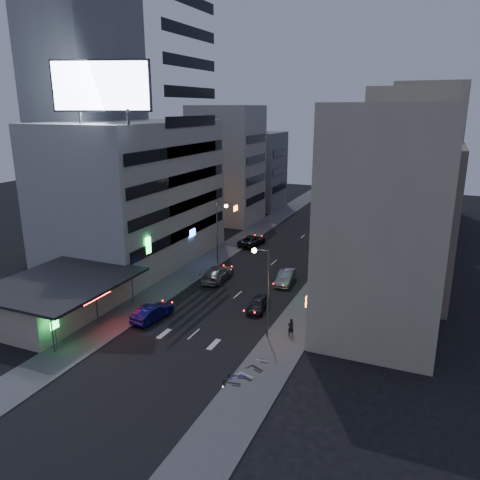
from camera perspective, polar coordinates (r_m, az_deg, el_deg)
The scene contains 29 objects.
ground at distance 40.07m, azimuth -8.49°, elevation -13.69°, with size 180.00×180.00×0.00m, color black.
sidewalk_left at distance 68.07m, azimuth -1.13°, elevation -0.86°, with size 4.00×120.00×0.12m, color #4C4C4F.
sidewalk_right at distance 63.50m, azimuth 12.17°, elevation -2.47°, with size 4.00×120.00×0.12m, color #4C4C4F.
food_court at distance 48.67m, azimuth -21.53°, elevation -6.59°, with size 11.00×13.00×3.88m.
white_building at distance 61.95m, azimuth -12.68°, elevation 5.58°, with size 14.00×24.00×18.00m, color #A7A6A2.
grey_tower at distance 69.01m, azimuth -17.87°, elevation 12.93°, with size 10.00×14.00×34.00m, color gray.
shophouse_near at distance 41.26m, azimuth 17.16°, elevation 1.62°, with size 10.00×11.00×20.00m, color #C0B797.
shophouse_mid at distance 52.84m, azimuth 18.94°, elevation 2.26°, with size 11.00×12.00×16.00m, color gray.
shophouse_far at distance 65.12m, azimuth 19.71°, elevation 7.31°, with size 10.00×14.00×22.00m, color #C0B797.
far_left_a at distance 82.52m, azimuth -1.66°, elevation 9.14°, with size 11.00×10.00×20.00m, color #A7A6A2.
far_left_b at distance 94.88m, azimuth 1.39°, elevation 8.50°, with size 12.00×10.00×15.00m, color gray.
far_right_a at distance 80.21m, azimuth 20.70°, elevation 7.22°, with size 11.00×12.00×18.00m, color gray.
far_right_b at distance 93.79m, azimuth 21.65°, elevation 10.09°, with size 12.00×12.00×24.00m, color #C0B797.
billboard at distance 50.67m, azimuth -16.57°, elevation 17.52°, with size 9.52×3.75×6.20m.
street_lamp_right_near at distance 40.32m, azimuth 2.91°, elevation -4.91°, with size 1.60×0.44×8.02m.
street_lamp_left at distance 58.82m, azimuth -2.48°, elevation 1.79°, with size 1.60×0.44×8.02m.
street_lamp_right_far at distance 72.05m, azimuth 12.35°, elevation 4.06°, with size 1.60×0.44×8.02m.
parked_car_right_near at distance 47.28m, azimuth 2.22°, elevation -7.81°, with size 1.59×3.95×1.35m, color #27262C.
parked_car_right_mid at distance 54.38m, azimuth 5.59°, elevation -4.52°, with size 1.65×4.72×1.56m, color #94989B.
parked_car_left at distance 69.03m, azimuth 1.47°, elevation -0.04°, with size 2.45×5.31×1.48m, color #28292E.
parked_car_right_far at distance 71.27m, azimuth 11.58°, elevation 0.07°, with size 1.82×4.48×1.30m, color #9B9FA3.
road_car_blue at distance 45.94m, azimuth -10.62°, elevation -8.69°, with size 1.62×4.66×1.53m, color navy.
road_car_silver at distance 55.19m, azimuth -2.78°, elevation -4.08°, with size 2.34×5.76×1.67m, color #A8ABB1.
person at distance 42.23m, azimuth 6.21°, elevation -10.53°, with size 0.60×0.39×1.64m, color black.
scooter_black_a at distance 35.62m, azimuth 0.14°, elevation -16.37°, with size 1.74×0.58×1.06m, color black, non-canonical shape.
scooter_silver_a at distance 36.17m, azimuth 1.83°, elevation -15.66°, with size 2.04×0.68×1.25m, color #A0A3A8, non-canonical shape.
scooter_blue at distance 36.51m, azimuth 0.81°, elevation -15.47°, with size 1.77×0.59×1.08m, color navy, non-canonical shape.
scooter_black_b at distance 37.12m, azimuth 2.95°, elevation -14.90°, with size 1.83×0.61×1.12m, color black, non-canonical shape.
scooter_silver_b at distance 38.42m, azimuth 3.50°, elevation -13.86°, with size 1.62×0.54×0.99m, color #A7ABAF, non-canonical shape.
Camera 1 is at (18.80, -29.43, 19.65)m, focal length 35.00 mm.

